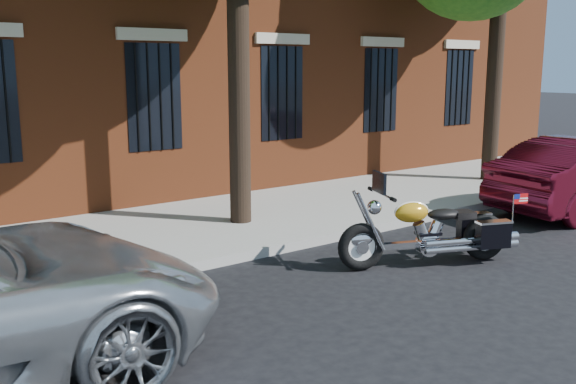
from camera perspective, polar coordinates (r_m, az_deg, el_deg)
ground at (r=8.62m, az=3.66°, el=-7.69°), size 120.00×120.00×0.00m
curb at (r=9.63m, az=-1.74°, el=-5.17°), size 40.00×0.16×0.15m
sidewalk at (r=11.16m, az=-7.37°, el=-2.98°), size 40.00×3.60×0.15m
motorcycle at (r=9.29m, az=12.84°, el=-3.59°), size 2.45×1.45×1.36m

